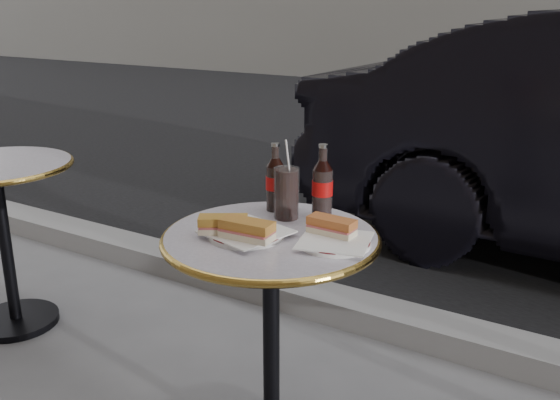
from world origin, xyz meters
The scene contains 12 objects.
asphalt_road centered at (0.00, 5.00, 0.00)m, with size 40.00×8.00×0.00m, color black.
curb centered at (0.00, 0.90, 0.05)m, with size 40.00×0.20×0.12m, color gray.
bistro_table centered at (0.00, 0.00, 0.37)m, with size 0.62×0.62×0.73m, color #BAB2C4, non-canonical shape.
bistro_table_second centered at (-1.40, 0.10, 0.37)m, with size 0.62×0.62×0.73m, color #BAB2C4, non-canonical shape.
plate_left centered at (-0.05, -0.05, 0.74)m, with size 0.21×0.21×0.01m, color silver.
plate_right centered at (0.19, 0.02, 0.74)m, with size 0.19×0.19×0.01m, color white.
sandwich_left_a centered at (-0.10, -0.09, 0.77)m, with size 0.13×0.06×0.05m, color #B17C2D.
sandwich_left_b centered at (-0.02, -0.10, 0.77)m, with size 0.15×0.07×0.05m, color #AF722C.
sandwich_right centered at (0.16, 0.06, 0.77)m, with size 0.13×0.06×0.05m, color #B5602E.
cola_bottle_left centered at (-0.10, 0.19, 0.84)m, with size 0.06×0.06×0.22m, color black, non-canonical shape.
cola_bottle_right centered at (0.06, 0.20, 0.85)m, with size 0.06×0.06×0.23m, color black, non-canonical shape.
cola_glass centered at (-0.03, 0.14, 0.81)m, with size 0.08×0.08×0.16m, color black.
Camera 1 is at (0.88, -1.39, 1.36)m, focal length 40.00 mm.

